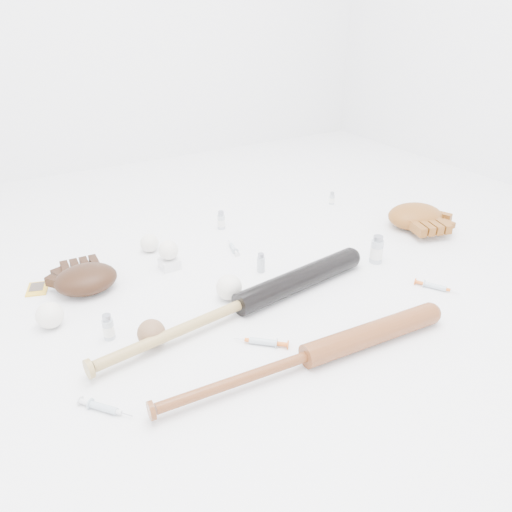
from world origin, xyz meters
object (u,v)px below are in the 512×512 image
glove_dark (86,279)px  bat_wood (308,356)px  bat_dark (242,304)px  pedestal (170,264)px

glove_dark → bat_wood: bearing=-56.8°
bat_wood → glove_dark: (-0.39, 0.66, 0.01)m
bat_dark → glove_dark: (-0.35, 0.37, 0.01)m
bat_dark → glove_dark: size_ratio=4.28×
bat_dark → glove_dark: 0.51m
bat_wood → glove_dark: bearing=123.8°
bat_dark → bat_wood: size_ratio=1.14×
bat_dark → glove_dark: bearing=126.2°
bat_wood → pedestal: bat_wood is taller
pedestal → bat_wood: bearing=-80.9°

